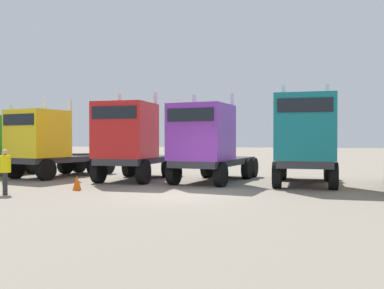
{
  "coord_description": "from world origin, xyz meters",
  "views": [
    {
      "loc": [
        4.87,
        -14.47,
        1.97
      ],
      "look_at": [
        -1.15,
        4.97,
        1.77
      ],
      "focal_mm": 39.68,
      "sensor_mm": 36.0,
      "label": 1
    }
  ],
  "objects": [
    {
      "name": "semi_truck_red",
      "position": [
        -3.95,
        4.04,
        1.97
      ],
      "size": [
        2.8,
        5.97,
        4.31
      ],
      "rotation": [
        0.0,
        0.0,
        -1.53
      ],
      "color": "#333338",
      "rests_on": "ground"
    },
    {
      "name": "semi_truck_teal",
      "position": [
        4.13,
        4.33,
        2.04
      ],
      "size": [
        2.76,
        6.07,
        4.46
      ],
      "rotation": [
        0.0,
        0.0,
        -1.53
      ],
      "color": "#333338",
      "rests_on": "ground"
    },
    {
      "name": "semi_truck_yellow",
      "position": [
        -8.93,
        4.47,
        1.83
      ],
      "size": [
        3.55,
        6.25,
        4.1
      ],
      "rotation": [
        0.0,
        0.0,
        -1.76
      ],
      "color": "#333338",
      "rests_on": "ground"
    },
    {
      "name": "ground",
      "position": [
        0.0,
        0.0,
        0.0
      ],
      "size": [
        200.0,
        200.0,
        0.0
      ],
      "primitive_type": "plane",
      "color": "gray"
    },
    {
      "name": "traffic_cone_near",
      "position": [
        -4.39,
        0.11,
        0.29
      ],
      "size": [
        0.36,
        0.36,
        0.59
      ],
      "primitive_type": "cone",
      "color": "#F2590C",
      "rests_on": "ground"
    },
    {
      "name": "visitor_in_hivis",
      "position": [
        -6.18,
        -1.77,
        0.95
      ],
      "size": [
        0.56,
        0.56,
        1.64
      ],
      "rotation": [
        0.0,
        0.0,
        0.69
      ],
      "color": "#2D2D2D",
      "rests_on": "ground"
    },
    {
      "name": "semi_truck_purple",
      "position": [
        -0.22,
        4.29,
        1.87
      ],
      "size": [
        3.2,
        6.59,
        4.16
      ],
      "rotation": [
        0.0,
        0.0,
        -1.68
      ],
      "color": "#333338",
      "rests_on": "ground"
    }
  ]
}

